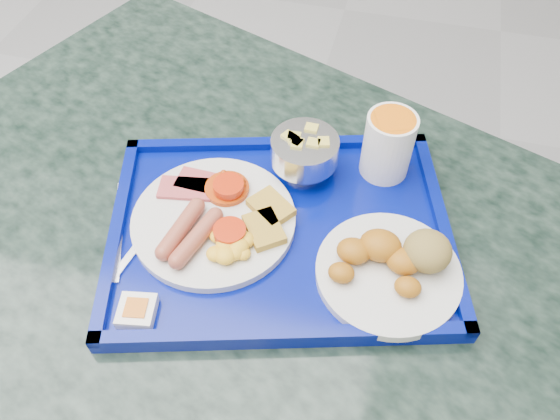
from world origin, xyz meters
The scene contains 9 objects.
table centered at (0.79, 0.23, 0.53)m, with size 1.34×1.12×0.71m.
tray centered at (0.83, 0.23, 0.72)m, with size 0.53×0.44×0.03m.
main_plate centered at (0.74, 0.22, 0.74)m, with size 0.22×0.22×0.03m.
bread_plate centered at (0.98, 0.20, 0.75)m, with size 0.18×0.18×0.06m.
fruit_bowl centered at (0.83, 0.34, 0.77)m, with size 0.10×0.10×0.07m.
juice_cup centered at (0.95, 0.38, 0.78)m, with size 0.07×0.07×0.10m.
spoon centered at (0.64, 0.22, 0.73)m, with size 0.05×0.17×0.01m.
knife centered at (0.62, 0.18, 0.73)m, with size 0.01×0.17×0.00m, color silver.
jam_packet centered at (0.69, 0.07, 0.74)m, with size 0.05×0.05×0.02m.
Camera 1 is at (0.94, -0.19, 1.32)m, focal length 35.00 mm.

